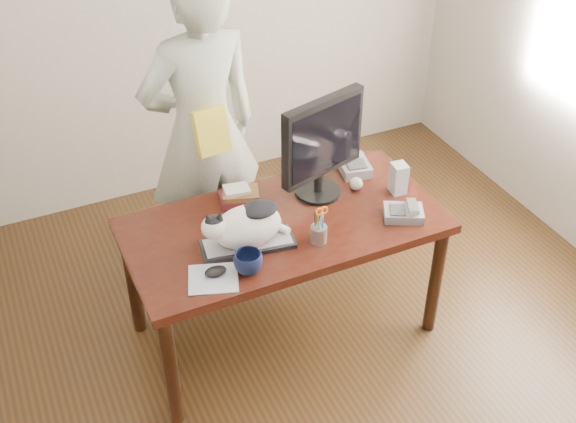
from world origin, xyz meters
The scene contains 16 objects.
room centered at (0.00, 0.00, 1.35)m, with size 4.50×4.50×4.50m.
desk centered at (0.00, 0.68, 0.60)m, with size 1.60×0.80×0.75m.
keyboard centered at (-0.23, 0.50, 0.76)m, with size 0.47×0.24×0.03m.
cat centered at (-0.25, 0.50, 0.88)m, with size 0.44×0.26×0.25m.
monitor centered at (0.28, 0.73, 1.07)m, with size 0.50×0.30×0.57m.
pen_cup centered at (0.09, 0.39, 0.81)m, with size 0.09×0.08×0.21m.
mousepad centered at (-0.47, 0.35, 0.75)m, with size 0.28×0.27×0.01m.
mouse centered at (-0.45, 0.37, 0.77)m, with size 0.12×0.09×0.04m.
coffee_mug centered at (-0.30, 0.33, 0.80)m, with size 0.13×0.13×0.11m, color black.
phone centered at (0.57, 0.38, 0.78)m, with size 0.24×0.21×0.09m.
speaker centered at (0.66, 0.59, 0.84)m, with size 0.08×0.09×0.17m.
baseball centered at (0.47, 0.70, 0.79)m, with size 0.07×0.07×0.07m.
book_stack centered at (-0.13, 0.87, 0.78)m, with size 0.23×0.20×0.08m.
calculator centered at (0.55, 0.87, 0.78)m, with size 0.20×0.24×0.06m.
person centered at (-0.18, 1.28, 0.95)m, with size 0.69×0.45×1.90m, color silver.
held_book centered at (-0.18, 1.11, 1.05)m, with size 0.19×0.13×0.25m.
Camera 1 is at (-1.19, -2.03, 2.96)m, focal length 45.00 mm.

